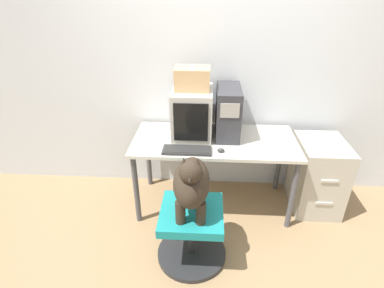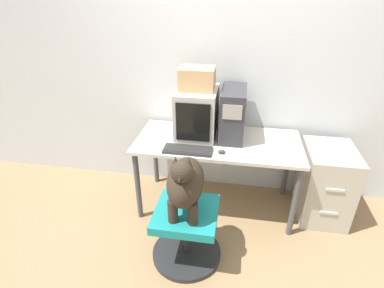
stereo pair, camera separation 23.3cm
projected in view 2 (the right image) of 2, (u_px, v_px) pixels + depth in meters
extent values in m
plane|color=#937551|center=(211.00, 228.00, 2.78)|extent=(12.00, 12.00, 0.00)
cube|color=silver|center=(224.00, 68.00, 2.82)|extent=(8.00, 0.05, 2.60)
cube|color=beige|center=(218.00, 142.00, 2.74)|extent=(1.50, 0.69, 0.03)
cylinder|color=#4C4C51|center=(138.00, 186.00, 2.76)|extent=(0.05, 0.05, 0.71)
cylinder|color=#4C4C51|center=(295.00, 203.00, 2.56)|extent=(0.05, 0.05, 0.71)
cylinder|color=#4C4C51|center=(155.00, 154.00, 3.27)|extent=(0.05, 0.05, 0.71)
cylinder|color=#4C4C51|center=(287.00, 166.00, 3.07)|extent=(0.05, 0.05, 0.71)
cube|color=#B7B2A8|center=(197.00, 112.00, 2.74)|extent=(0.36, 0.45, 0.44)
cube|color=black|center=(193.00, 123.00, 2.55)|extent=(0.30, 0.01, 0.34)
cube|color=#333338|center=(233.00, 113.00, 2.70)|extent=(0.21, 0.45, 0.46)
cube|color=#9E998E|center=(232.00, 112.00, 2.46)|extent=(0.16, 0.01, 0.13)
cube|color=#2D2D2D|center=(188.00, 150.00, 2.55)|extent=(0.42, 0.16, 0.02)
cube|color=#292928|center=(188.00, 149.00, 2.54)|extent=(0.38, 0.13, 0.00)
ellipsoid|color=#333333|center=(222.00, 152.00, 2.51)|extent=(0.06, 0.04, 0.03)
cylinder|color=#262628|center=(187.00, 252.00, 2.51)|extent=(0.57, 0.57, 0.04)
cylinder|color=#262628|center=(186.00, 235.00, 2.41)|extent=(0.05, 0.05, 0.37)
cube|color=teal|center=(186.00, 214.00, 2.30)|extent=(0.48, 0.47, 0.07)
ellipsoid|color=#33281E|center=(186.00, 182.00, 2.15)|extent=(0.26, 0.44, 0.33)
cylinder|color=#33281E|center=(173.00, 211.00, 2.14)|extent=(0.07, 0.07, 0.18)
cylinder|color=#33281E|center=(193.00, 213.00, 2.12)|extent=(0.07, 0.07, 0.18)
sphere|color=#33281E|center=(182.00, 171.00, 1.96)|extent=(0.16, 0.16, 0.16)
cone|color=black|center=(180.00, 179.00, 1.91)|extent=(0.07, 0.08, 0.07)
cone|color=#33281E|center=(175.00, 161.00, 1.95)|extent=(0.06, 0.06, 0.07)
cone|color=#33281E|center=(189.00, 162.00, 1.93)|extent=(0.06, 0.06, 0.07)
torus|color=blue|center=(183.00, 177.00, 2.01)|extent=(0.12, 0.12, 0.02)
cube|color=#B7B2A3|center=(325.00, 183.00, 2.80)|extent=(0.43, 0.54, 0.71)
cube|color=beige|center=(335.00, 190.00, 2.50)|extent=(0.15, 0.01, 0.02)
cube|color=beige|center=(329.00, 213.00, 2.62)|extent=(0.15, 0.01, 0.02)
cube|color=tan|center=(197.00, 79.00, 2.59)|extent=(0.30, 0.23, 0.19)
cube|color=beige|center=(197.00, 67.00, 2.55)|extent=(0.04, 0.23, 0.00)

